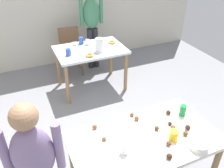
% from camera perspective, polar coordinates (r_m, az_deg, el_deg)
% --- Properties ---
extents(wall_back, '(6.40, 0.10, 2.60)m').
position_cam_1_polar(wall_back, '(4.96, -13.95, 18.91)').
color(wall_back, beige).
rests_on(wall_back, ground_plane).
extents(dining_table_near, '(1.39, 0.78, 0.75)m').
position_cam_1_polar(dining_table_near, '(2.37, 7.66, -14.20)').
color(dining_table_near, silver).
rests_on(dining_table_near, ground_plane).
extents(dining_table_far, '(1.14, 0.77, 0.75)m').
position_cam_1_polar(dining_table_far, '(4.06, -5.16, 7.03)').
color(dining_table_far, silver).
rests_on(dining_table_far, ground_plane).
extents(chair_far_table, '(0.44, 0.44, 0.87)m').
position_cam_1_polar(chair_far_table, '(4.74, -9.92, 8.47)').
color(chair_far_table, brown).
rests_on(chair_far_table, ground_plane).
extents(person_girl_near, '(0.45, 0.26, 1.44)m').
position_cam_1_polar(person_girl_near, '(2.02, -17.69, -18.05)').
color(person_girl_near, '#383D4C').
rests_on(person_girl_near, ground_plane).
extents(person_adult_far, '(0.45, 0.22, 1.64)m').
position_cam_1_polar(person_adult_far, '(4.67, -4.86, 14.99)').
color(person_adult_far, '#28282D').
rests_on(person_adult_far, ground_plane).
extents(mixing_bowl, '(0.16, 0.16, 0.06)m').
position_cam_1_polar(mixing_bowl, '(2.31, 20.22, -13.65)').
color(mixing_bowl, white).
rests_on(mixing_bowl, dining_table_near).
extents(soda_can, '(0.07, 0.07, 0.12)m').
position_cam_1_polar(soda_can, '(2.60, 16.56, -6.06)').
color(soda_can, '#198438').
rests_on(soda_can, dining_table_near).
extents(fork_near, '(0.17, 0.02, 0.01)m').
position_cam_1_polar(fork_near, '(2.15, 10.07, -17.07)').
color(fork_near, silver).
rests_on(fork_near, dining_table_near).
extents(cup_near_0, '(0.08, 0.08, 0.10)m').
position_cam_1_polar(cup_near_0, '(2.13, 3.07, -15.11)').
color(cup_near_0, white).
rests_on(cup_near_0, dining_table_near).
extents(cup_near_1, '(0.08, 0.08, 0.10)m').
position_cam_1_polar(cup_near_1, '(2.31, 14.55, -11.76)').
color(cup_near_1, yellow).
rests_on(cup_near_1, dining_table_near).
extents(cake_ball_0, '(0.05, 0.05, 0.05)m').
position_cam_1_polar(cake_ball_0, '(2.26, 13.35, -13.67)').
color(cake_ball_0, brown).
rests_on(cake_ball_0, dining_table_near).
extents(cake_ball_1, '(0.05, 0.05, 0.05)m').
position_cam_1_polar(cake_ball_1, '(2.59, 13.33, -6.62)').
color(cake_ball_1, '#3D2319').
rests_on(cake_ball_1, dining_table_near).
extents(cake_ball_2, '(0.05, 0.05, 0.05)m').
position_cam_1_polar(cake_ball_2, '(2.46, 17.65, -9.84)').
color(cake_ball_2, '#3D2319').
rests_on(cake_ball_2, dining_table_near).
extents(cake_ball_3, '(0.04, 0.04, 0.04)m').
position_cam_1_polar(cake_ball_3, '(2.47, 13.68, -9.15)').
color(cake_ball_3, '#3D2319').
rests_on(cake_ball_3, dining_table_near).
extents(cake_ball_4, '(0.05, 0.05, 0.05)m').
position_cam_1_polar(cake_ball_4, '(2.36, -4.17, -10.13)').
color(cake_ball_4, brown).
rests_on(cake_ball_4, dining_table_near).
extents(cake_ball_5, '(0.04, 0.04, 0.04)m').
position_cam_1_polar(cake_ball_5, '(2.51, 4.78, -7.27)').
color(cake_ball_5, brown).
rests_on(cake_ball_5, dining_table_near).
extents(cake_ball_6, '(0.05, 0.05, 0.05)m').
position_cam_1_polar(cake_ball_6, '(2.43, 14.42, -10.00)').
color(cake_ball_6, brown).
rests_on(cake_ball_6, dining_table_near).
extents(cake_ball_7, '(0.05, 0.05, 0.05)m').
position_cam_1_polar(cake_ball_7, '(2.16, 13.52, -16.44)').
color(cake_ball_7, '#3D2319').
rests_on(cake_ball_7, dining_table_near).
extents(cake_ball_8, '(0.05, 0.05, 0.05)m').
position_cam_1_polar(cake_ball_8, '(2.39, 10.65, -10.32)').
color(cake_ball_8, brown).
rests_on(cake_ball_8, dining_table_near).
extents(cake_ball_9, '(0.05, 0.05, 0.05)m').
position_cam_1_polar(cake_ball_9, '(2.39, 17.16, -11.25)').
color(cake_ball_9, brown).
rests_on(cake_ball_9, dining_table_near).
extents(cake_ball_10, '(0.05, 0.05, 0.05)m').
position_cam_1_polar(cake_ball_10, '(2.47, 5.91, -8.12)').
color(cake_ball_10, brown).
rests_on(cake_ball_10, dining_table_near).
extents(cake_ball_11, '(0.04, 0.04, 0.04)m').
position_cam_1_polar(cake_ball_11, '(2.25, -1.90, -12.95)').
color(cake_ball_11, brown).
rests_on(cake_ball_11, dining_table_near).
extents(pitcher_far, '(0.13, 0.13, 0.22)m').
position_cam_1_polar(pitcher_far, '(3.88, -3.07, 9.33)').
color(pitcher_far, white).
rests_on(pitcher_far, dining_table_far).
extents(cup_far_0, '(0.07, 0.07, 0.09)m').
position_cam_1_polar(cup_far_0, '(4.16, -5.82, 9.91)').
color(cup_far_0, white).
rests_on(cup_far_0, dining_table_far).
extents(cup_far_1, '(0.08, 0.08, 0.12)m').
position_cam_1_polar(cup_far_1, '(4.21, -7.37, 10.24)').
color(cup_far_1, '#3351B2').
rests_on(cup_far_1, dining_table_far).
extents(cup_far_2, '(0.08, 0.08, 0.11)m').
position_cam_1_polar(cup_far_2, '(3.81, -10.40, 7.50)').
color(cup_far_2, '#3351B2').
rests_on(cup_far_2, dining_table_far).
extents(donut_far_0, '(0.13, 0.13, 0.04)m').
position_cam_1_polar(donut_far_0, '(3.75, -5.37, 6.87)').
color(donut_far_0, gold).
rests_on(donut_far_0, dining_table_far).
extents(donut_far_1, '(0.12, 0.12, 0.03)m').
position_cam_1_polar(donut_far_1, '(4.22, -8.89, 9.53)').
color(donut_far_1, white).
rests_on(donut_far_1, dining_table_far).
extents(donut_far_2, '(0.13, 0.13, 0.04)m').
position_cam_1_polar(donut_far_2, '(4.22, -0.04, 9.97)').
color(donut_far_2, gold).
rests_on(donut_far_2, dining_table_far).
extents(donut_far_3, '(0.11, 0.11, 0.03)m').
position_cam_1_polar(donut_far_3, '(4.23, -3.09, 9.93)').
color(donut_far_3, brown).
rests_on(donut_far_3, dining_table_far).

